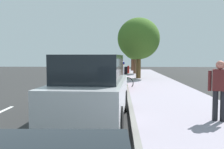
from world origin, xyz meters
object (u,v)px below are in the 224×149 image
at_px(cyclist_with_backpack, 123,72).
at_px(street_tree_mid_block, 135,46).
at_px(street_tree_near_cyclist, 139,39).
at_px(street_tree_far_end, 132,41).
at_px(parked_sedan_red_mid, 107,76).
at_px(parked_suv_black_farthest, 114,64).
at_px(pedestrian_on_phone, 220,87).
at_px(fire_hydrant, 128,69).
at_px(bicycle_at_curb, 119,83).
at_px(parked_pickup_white_far, 112,68).
at_px(parked_suv_silver_second, 92,87).

xyz_separation_m(cyclist_with_backpack, street_tree_mid_block, (1.33, 12.34, 2.06)).
height_order(street_tree_near_cyclist, street_tree_far_end, street_tree_near_cyclist).
bearing_deg(cyclist_with_backpack, street_tree_mid_block, 83.83).
xyz_separation_m(parked_sedan_red_mid, parked_suv_black_farthest, (-0.00, 14.09, 0.27)).
xyz_separation_m(pedestrian_on_phone, fire_hydrant, (-1.96, 20.26, -0.53)).
relative_size(parked_sedan_red_mid, parked_suv_black_farthest, 0.92).
bearing_deg(street_tree_mid_block, bicycle_at_curb, -97.48).
distance_m(parked_pickup_white_far, pedestrian_on_phone, 15.92).
distance_m(street_tree_far_end, pedestrian_on_phone, 25.80).
relative_size(parked_suv_black_farthest, street_tree_far_end, 0.97).
bearing_deg(street_tree_far_end, street_tree_mid_block, -90.00).
bearing_deg(street_tree_near_cyclist, parked_suv_silver_second, -99.48).
distance_m(cyclist_with_backpack, fire_hydrant, 12.62).
xyz_separation_m(bicycle_at_curb, fire_hydrant, (0.89, 12.14, 0.19)).
height_order(parked_suv_silver_second, fire_hydrant, parked_suv_silver_second).
xyz_separation_m(parked_sedan_red_mid, cyclist_with_backpack, (0.94, -0.34, 0.27)).
relative_size(parked_suv_silver_second, parked_pickup_white_far, 0.90).
distance_m(cyclist_with_backpack, street_tree_far_end, 18.22).
xyz_separation_m(bicycle_at_curb, cyclist_with_backpack, (0.23, -0.45, 0.65)).
bearing_deg(parked_suv_silver_second, parked_pickup_white_far, 89.90).
relative_size(bicycle_at_curb, street_tree_far_end, 0.35).
distance_m(parked_sedan_red_mid, street_tree_mid_block, 12.44).
xyz_separation_m(parked_pickup_white_far, parked_suv_black_farthest, (0.00, 6.57, 0.13)).
relative_size(parked_pickup_white_far, pedestrian_on_phone, 3.14).
distance_m(cyclist_with_backpack, pedestrian_on_phone, 8.11).
relative_size(parked_sedan_red_mid, parked_pickup_white_far, 0.83).
xyz_separation_m(parked_suv_black_farthest, fire_hydrant, (1.61, -1.83, -0.46)).
bearing_deg(fire_hydrant, pedestrian_on_phone, -84.46).
distance_m(parked_sedan_red_mid, parked_suv_black_farthest, 14.09).
distance_m(parked_sedan_red_mid, cyclist_with_backpack, 1.04).
height_order(parked_suv_silver_second, street_tree_near_cyclist, street_tree_near_cyclist).
height_order(street_tree_far_end, fire_hydrant, street_tree_far_end).
bearing_deg(parked_suv_black_farthest, parked_sedan_red_mid, -89.99).
height_order(bicycle_at_curb, street_tree_mid_block, street_tree_mid_block).
distance_m(street_tree_mid_block, street_tree_far_end, 5.67).
relative_size(bicycle_at_curb, fire_hydrant, 2.06).
bearing_deg(parked_sedan_red_mid, pedestrian_on_phone, -65.93).
bearing_deg(parked_pickup_white_far, street_tree_far_end, 77.27).
distance_m(parked_sedan_red_mid, bicycle_at_curb, 0.82).
bearing_deg(parked_sedan_red_mid, cyclist_with_backpack, -19.65).
xyz_separation_m(parked_sedan_red_mid, parked_pickup_white_far, (-0.00, 7.51, 0.15)).
bearing_deg(fire_hydrant, parked_pickup_white_far, -108.77).
xyz_separation_m(parked_suv_black_farthest, street_tree_near_cyclist, (2.28, -7.95, 2.38)).
bearing_deg(parked_suv_black_farthest, street_tree_far_end, 57.04).
height_order(parked_sedan_red_mid, cyclist_with_backpack, cyclist_with_backpack).
bearing_deg(bicycle_at_curb, parked_suv_black_farthest, 92.94).
xyz_separation_m(parked_suv_silver_second, parked_suv_black_farthest, (0.03, 21.74, 0.00)).
height_order(parked_pickup_white_far, street_tree_mid_block, street_tree_mid_block).
height_order(bicycle_at_curb, pedestrian_on_phone, pedestrian_on_phone).
distance_m(parked_suv_black_farthest, bicycle_at_curb, 14.01).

